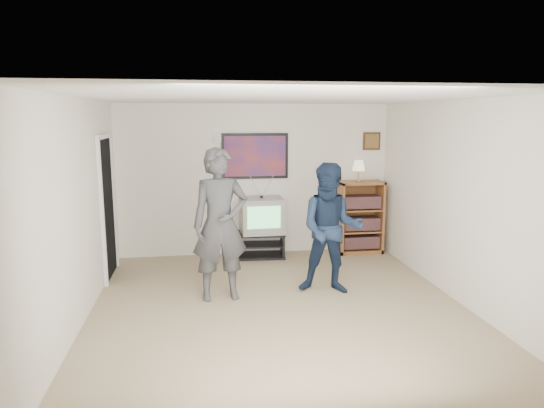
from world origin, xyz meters
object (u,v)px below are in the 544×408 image
object	(u,v)px
crt_television	(262,215)
person_short	(331,229)
media_stand	(259,245)
bookshelf	(360,217)
person_tall	(220,225)

from	to	relation	value
crt_television	person_short	size ratio (longest dim) A/B	0.40
media_stand	crt_television	distance (m)	0.50
media_stand	bookshelf	size ratio (longest dim) A/B	0.71
crt_television	person_short	world-z (taller)	person_short
crt_television	person_short	distance (m)	1.89
crt_television	bookshelf	size ratio (longest dim) A/B	0.56
bookshelf	person_short	world-z (taller)	person_short
crt_television	bookshelf	bearing A→B (deg)	0.06
media_stand	person_short	size ratio (longest dim) A/B	0.51
media_stand	bookshelf	xyz separation A→B (m)	(1.73, 0.05, 0.40)
media_stand	person_tall	size ratio (longest dim) A/B	0.45
media_stand	crt_television	world-z (taller)	crt_television
media_stand	bookshelf	bearing A→B (deg)	5.71
person_tall	person_short	distance (m)	1.43
bookshelf	person_tall	size ratio (longest dim) A/B	0.63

